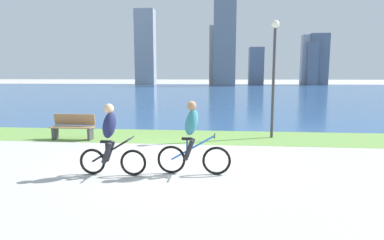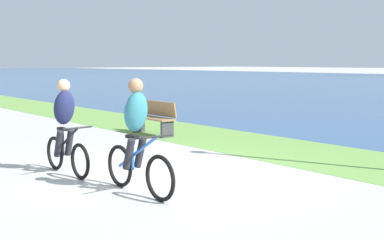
% 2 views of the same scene
% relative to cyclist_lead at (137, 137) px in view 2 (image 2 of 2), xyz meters
% --- Properties ---
extents(ground_plane, '(300.00, 300.00, 0.00)m').
position_rel_cyclist_lead_xyz_m(ground_plane, '(-0.77, 1.21, -0.84)').
color(ground_plane, '#B2AFA8').
extents(grass_strip_bayside, '(120.00, 2.71, 0.01)m').
position_rel_cyclist_lead_xyz_m(grass_strip_bayside, '(-0.77, 4.51, -0.84)').
color(grass_strip_bayside, '#6B9947').
rests_on(grass_strip_bayside, ground).
extents(cyclist_lead, '(1.71, 0.52, 1.70)m').
position_rel_cyclist_lead_xyz_m(cyclist_lead, '(0.00, 0.00, 0.00)').
color(cyclist_lead, black).
rests_on(cyclist_lead, ground).
extents(cyclist_trailing, '(1.56, 0.52, 1.65)m').
position_rel_cyclist_lead_xyz_m(cyclist_trailing, '(-1.84, -0.24, -0.01)').
color(cyclist_trailing, black).
rests_on(cyclist_trailing, ground).
extents(bench_near_path, '(1.50, 0.47, 0.90)m').
position_rel_cyclist_lead_xyz_m(bench_near_path, '(-4.59, 3.63, -0.39)').
color(bench_near_path, olive).
rests_on(bench_near_path, ground).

